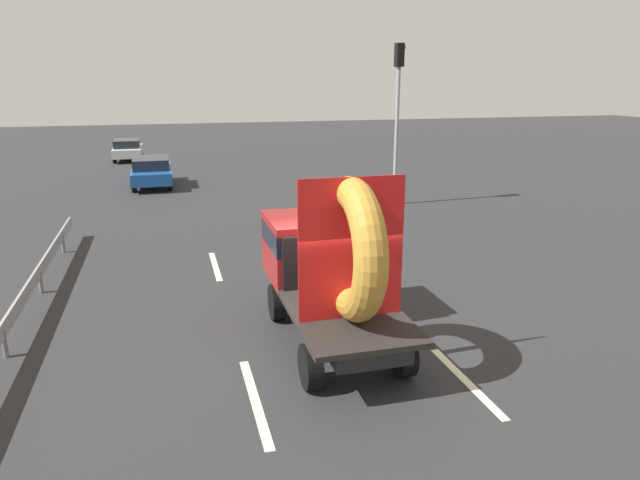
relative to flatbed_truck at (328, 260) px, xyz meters
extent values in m
plane|color=#28282B|center=(0.15, -0.38, -1.65)|extent=(120.00, 120.00, 0.00)
cylinder|color=black|center=(-0.85, 1.10, -1.25)|extent=(0.28, 0.80, 0.80)
cylinder|color=black|center=(0.85, 1.10, -1.25)|extent=(0.28, 0.80, 0.80)
cylinder|color=black|center=(-0.85, -1.92, -1.25)|extent=(0.28, 0.80, 0.80)
cylinder|color=black|center=(0.85, -1.92, -1.25)|extent=(0.28, 0.80, 0.80)
cube|color=black|center=(0.00, -0.39, -0.84)|extent=(1.30, 4.86, 0.25)
cube|color=maroon|center=(0.00, 1.10, -0.04)|extent=(2.00, 1.87, 1.35)
cube|color=black|center=(0.00, 1.05, 0.26)|extent=(2.02, 1.78, 0.44)
cube|color=black|center=(0.00, -1.33, -0.67)|extent=(2.00, 2.99, 0.10)
cube|color=black|center=(0.00, 0.12, -0.07)|extent=(1.80, 0.08, 1.10)
torus|color=#B7842D|center=(0.00, -1.48, 0.65)|extent=(0.56, 2.53, 2.53)
cube|color=red|center=(0.00, -1.48, 0.65)|extent=(1.90, 0.03, 2.53)
cylinder|color=black|center=(-4.50, 20.03, -1.32)|extent=(0.23, 0.66, 0.66)
cylinder|color=black|center=(-2.88, 20.03, -1.32)|extent=(0.23, 0.66, 0.66)
cylinder|color=black|center=(-4.50, 17.24, -1.32)|extent=(0.23, 0.66, 0.66)
cylinder|color=black|center=(-2.88, 17.24, -1.32)|extent=(0.23, 0.66, 0.66)
cube|color=#194C99|center=(-3.69, 18.64, -1.03)|extent=(1.86, 4.35, 0.57)
cube|color=black|center=(-3.69, 18.53, -0.49)|extent=(1.68, 2.44, 0.52)
cylinder|color=gray|center=(6.22, 11.57, 1.14)|extent=(0.16, 0.16, 5.58)
cube|color=black|center=(6.22, 11.57, 4.38)|extent=(0.30, 0.36, 0.90)
sphere|color=yellow|center=(6.39, 11.57, 4.66)|extent=(0.20, 0.20, 0.20)
cube|color=gray|center=(-6.21, 2.44, -1.10)|extent=(0.06, 14.13, 0.32)
cylinder|color=slate|center=(-6.21, 0.67, -1.37)|extent=(0.10, 0.10, 0.55)
cylinder|color=slate|center=(-6.21, 4.20, -1.37)|extent=(0.10, 0.10, 0.55)
cylinder|color=slate|center=(-6.21, 7.74, -1.37)|extent=(0.10, 0.10, 0.55)
cube|color=beige|center=(-1.85, -2.09, -1.64)|extent=(0.16, 2.78, 0.01)
cube|color=beige|center=(-1.85, 5.19, -1.64)|extent=(0.16, 2.60, 0.01)
cube|color=beige|center=(1.85, -2.45, -1.64)|extent=(0.16, 2.51, 0.01)
cube|color=beige|center=(1.85, 6.03, -1.64)|extent=(0.16, 2.78, 0.01)
cylinder|color=black|center=(-6.09, 30.10, -1.34)|extent=(0.21, 0.62, 0.62)
cylinder|color=black|center=(-4.57, 30.10, -1.34)|extent=(0.21, 0.62, 0.62)
cylinder|color=black|center=(-6.09, 27.49, -1.34)|extent=(0.21, 0.62, 0.62)
cylinder|color=black|center=(-4.57, 27.49, -1.34)|extent=(0.21, 0.62, 0.62)
cube|color=silver|center=(-5.33, 28.80, -1.07)|extent=(1.75, 4.08, 0.53)
cube|color=black|center=(-5.33, 28.70, -0.56)|extent=(1.57, 2.29, 0.49)
camera|label=1|loc=(-2.99, -10.44, 3.50)|focal=32.03mm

